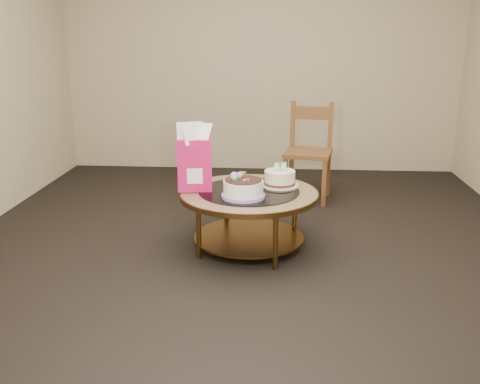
# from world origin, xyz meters

# --- Properties ---
(ground) EXTENTS (5.00, 5.00, 0.00)m
(ground) POSITION_xyz_m (0.00, 0.00, 0.00)
(ground) COLOR black
(ground) RESTS_ON ground
(room_walls) EXTENTS (4.52, 5.02, 2.61)m
(room_walls) POSITION_xyz_m (0.00, 0.00, 1.54)
(room_walls) COLOR tan
(room_walls) RESTS_ON ground
(coffee_table) EXTENTS (1.02, 1.02, 0.46)m
(coffee_table) POSITION_xyz_m (0.00, -0.00, 0.38)
(coffee_table) COLOR brown
(coffee_table) RESTS_ON ground
(decorated_cake) EXTENTS (0.30, 0.30, 0.18)m
(decorated_cake) POSITION_xyz_m (-0.03, -0.16, 0.52)
(decorated_cake) COLOR #9F86BD
(decorated_cake) RESTS_ON coffee_table
(cream_cake) EXTENTS (0.29, 0.29, 0.18)m
(cream_cake) POSITION_xyz_m (0.22, 0.15, 0.51)
(cream_cake) COLOR white
(cream_cake) RESTS_ON coffee_table
(gift_bag) EXTENTS (0.26, 0.20, 0.49)m
(gift_bag) POSITION_xyz_m (-0.39, -0.01, 0.70)
(gift_bag) COLOR #E71569
(gift_bag) RESTS_ON coffee_table
(pillar_candle) EXTENTS (0.11, 0.11, 0.08)m
(pillar_candle) POSITION_xyz_m (-0.06, 0.26, 0.48)
(pillar_candle) COLOR #DAC659
(pillar_candle) RESTS_ON coffee_table
(dining_chair) EXTENTS (0.50, 0.50, 0.93)m
(dining_chair) POSITION_xyz_m (0.50, 1.33, 0.47)
(dining_chair) COLOR brown
(dining_chair) RESTS_ON ground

